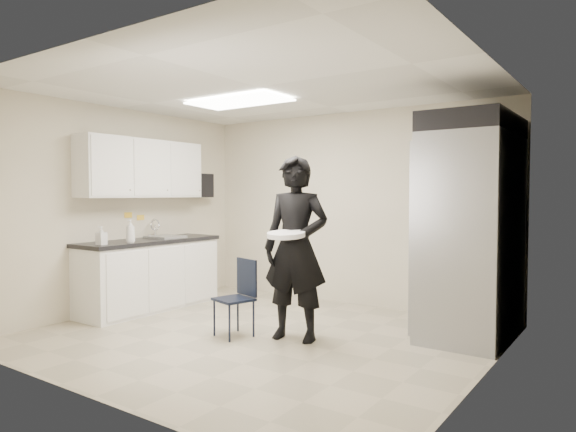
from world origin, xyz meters
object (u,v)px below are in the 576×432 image
Objects in this scene: folding_chair at (234,299)px; man_tuxedo at (296,248)px; commercial_fridge at (472,237)px; lower_counter at (150,276)px.

man_tuxedo is at bearing 41.97° from folding_chair.
commercial_fridge is at bearing 51.32° from folding_chair.
commercial_fridge is at bearing 15.88° from lower_counter.
lower_counter is 3.98m from commercial_fridge.
commercial_fridge is at bearing 27.01° from man_tuxedo.
man_tuxedo is (-1.45, -1.15, -0.11)m from commercial_fridge.
man_tuxedo is at bearing -1.81° from lower_counter.
commercial_fridge is (3.78, 1.07, 0.62)m from lower_counter.
folding_chair is at bearing -11.66° from lower_counter.
man_tuxedo reaches higher than lower_counter.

